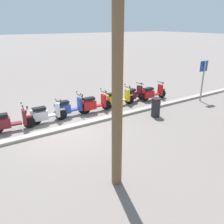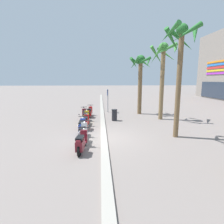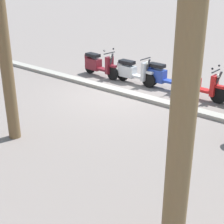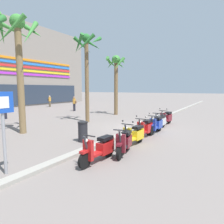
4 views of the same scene
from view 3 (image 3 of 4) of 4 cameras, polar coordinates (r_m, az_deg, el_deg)
The scene contains 6 objects.
ground_plane at distance 11.51m, azimuth 1.63°, elevation 3.17°, with size 200.00×200.00×0.00m, color slate.
curb_strip at distance 11.50m, azimuth 1.67°, elevation 3.46°, with size 60.00×0.36×0.12m, color gray.
scooter_red_mid_centre at distance 11.29m, azimuth 14.22°, elevation 4.53°, with size 1.77×0.56×1.17m.
scooter_blue_lead_nearest at distance 12.00m, azimuth 8.70°, elevation 6.05°, with size 1.81×0.56×1.17m.
scooter_silver_tail_end at distance 12.50m, azimuth 3.52°, elevation 6.86°, with size 1.75×0.56×1.04m.
scooter_maroon_gap_after_mid at distance 13.42m, azimuth -2.35°, elevation 8.05°, with size 1.83×0.57×1.17m.
Camera 3 is at (-6.61, 8.61, 3.84)m, focal length 53.86 mm.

